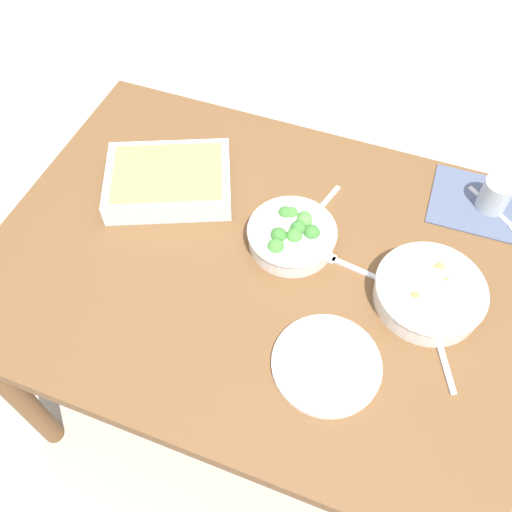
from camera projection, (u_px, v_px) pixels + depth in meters
ground_plane at (256, 382)px, 1.85m from camera, size 6.00×6.00×0.00m
dining_table at (256, 277)px, 1.32m from camera, size 1.20×0.90×0.74m
placemat at (489, 206)px, 1.33m from camera, size 0.28×0.21×0.00m
stew_bowl at (429, 292)px, 1.16m from camera, size 0.23×0.23×0.06m
broccoli_bowl at (292, 234)px, 1.25m from camera, size 0.20×0.20×0.07m
baking_dish at (169, 180)px, 1.34m from camera, size 0.36×0.32×0.06m
drink_cup at (495, 196)px, 1.30m from camera, size 0.07×0.07×0.08m
side_plate at (326, 364)px, 1.09m from camera, size 0.22×0.22×0.01m
spoon_by_stew at (438, 341)px, 1.12m from camera, size 0.09×0.17×0.01m
spoon_by_broccoli at (314, 215)px, 1.31m from camera, size 0.06×0.17×0.01m
spoon_spare at (503, 217)px, 1.31m from camera, size 0.15×0.12×0.01m
fork_on_table at (347, 265)px, 1.23m from camera, size 0.18×0.04×0.01m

